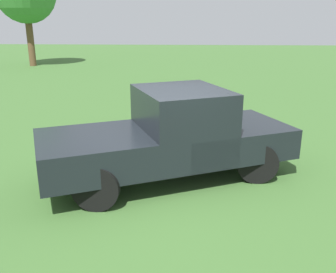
{
  "coord_description": "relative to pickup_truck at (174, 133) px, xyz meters",
  "views": [
    {
      "loc": [
        0.41,
        -6.5,
        3.13
      ],
      "look_at": [
        0.03,
        0.44,
        0.9
      ],
      "focal_mm": 39.56,
      "sensor_mm": 36.0,
      "label": 1
    }
  ],
  "objects": [
    {
      "name": "ground_plane",
      "position": [
        -0.15,
        -0.49,
        -0.95
      ],
      "size": [
        80.0,
        80.0,
        0.0
      ],
      "primitive_type": "plane",
      "color": "#3D662D"
    },
    {
      "name": "pickup_truck",
      "position": [
        0.0,
        0.0,
        0.0
      ],
      "size": [
        5.29,
        3.69,
        1.83
      ],
      "rotation": [
        0.0,
        0.0,
        3.55
      ],
      "color": "black",
      "rests_on": "ground_plane"
    }
  ]
}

